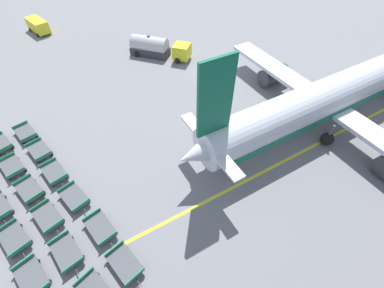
% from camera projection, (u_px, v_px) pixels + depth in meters
% --- Properties ---
extents(ground_plane, '(500.00, 500.00, 0.00)m').
position_uv_depth(ground_plane, '(217.00, 70.00, 37.71)').
color(ground_plane, gray).
extents(airplane, '(30.77, 38.56, 12.17)m').
position_uv_depth(airplane, '(334.00, 95.00, 27.90)').
color(airplane, silver).
rests_on(airplane, ground_plane).
extents(fuel_tanker_primary, '(8.78, 7.93, 3.10)m').
position_uv_depth(fuel_tanker_primary, '(156.00, 48.00, 39.61)').
color(fuel_tanker_primary, yellow).
rests_on(fuel_tanker_primary, ground_plane).
extents(service_van, '(5.34, 3.32, 2.17)m').
position_uv_depth(service_van, '(38.00, 25.00, 45.46)').
color(service_van, yellow).
rests_on(service_van, ground_plane).
extents(baggage_dolly_row_near_col_d, '(3.60, 2.32, 0.92)m').
position_uv_depth(baggage_dolly_row_near_col_d, '(14.00, 239.00, 20.13)').
color(baggage_dolly_row_near_col_d, '#515459').
rests_on(baggage_dolly_row_near_col_d, ground_plane).
extents(baggage_dolly_row_near_col_e, '(3.60, 2.24, 0.92)m').
position_uv_depth(baggage_dolly_row_near_col_e, '(32.00, 278.00, 18.21)').
color(baggage_dolly_row_near_col_e, '#515459').
rests_on(baggage_dolly_row_near_col_e, ground_plane).
extents(baggage_dolly_row_mid_a_col_a, '(3.60, 2.36, 0.92)m').
position_uv_depth(baggage_dolly_row_mid_a_col_a, '(0.00, 144.00, 26.98)').
color(baggage_dolly_row_mid_a_col_a, '#515459').
rests_on(baggage_dolly_row_mid_a_col_a, ground_plane).
extents(baggage_dolly_row_mid_a_col_b, '(3.60, 2.25, 0.92)m').
position_uv_depth(baggage_dolly_row_mid_a_col_b, '(12.00, 167.00, 24.95)').
color(baggage_dolly_row_mid_a_col_b, '#515459').
rests_on(baggage_dolly_row_mid_a_col_b, ground_plane).
extents(baggage_dolly_row_mid_a_col_c, '(3.60, 2.35, 0.92)m').
position_uv_depth(baggage_dolly_row_mid_a_col_c, '(29.00, 190.00, 23.16)').
color(baggage_dolly_row_mid_a_col_c, '#515459').
rests_on(baggage_dolly_row_mid_a_col_c, ground_plane).
extents(baggage_dolly_row_mid_a_col_d, '(3.60, 2.27, 0.92)m').
position_uv_depth(baggage_dolly_row_mid_a_col_d, '(48.00, 217.00, 21.37)').
color(baggage_dolly_row_mid_a_col_d, '#515459').
rests_on(baggage_dolly_row_mid_a_col_d, ground_plane).
extents(baggage_dolly_row_mid_a_col_e, '(3.60, 2.11, 0.92)m').
position_uv_depth(baggage_dolly_row_mid_a_col_e, '(66.00, 252.00, 19.41)').
color(baggage_dolly_row_mid_a_col_e, '#515459').
rests_on(baggage_dolly_row_mid_a_col_e, ground_plane).
extents(baggage_dolly_row_mid_b_col_a, '(3.60, 2.22, 0.92)m').
position_uv_depth(baggage_dolly_row_mid_b_col_a, '(26.00, 133.00, 28.12)').
color(baggage_dolly_row_mid_b_col_a, '#515459').
rests_on(baggage_dolly_row_mid_b_col_a, ground_plane).
extents(baggage_dolly_row_mid_b_col_b, '(3.60, 2.23, 0.92)m').
position_uv_depth(baggage_dolly_row_mid_b_col_b, '(39.00, 151.00, 26.36)').
color(baggage_dolly_row_mid_b_col_b, '#515459').
rests_on(baggage_dolly_row_mid_b_col_b, ground_plane).
extents(baggage_dolly_row_mid_b_col_c, '(3.60, 2.17, 0.92)m').
position_uv_depth(baggage_dolly_row_mid_b_col_c, '(54.00, 172.00, 24.48)').
color(baggage_dolly_row_mid_b_col_c, '#515459').
rests_on(baggage_dolly_row_mid_b_col_c, ground_plane).
extents(baggage_dolly_row_mid_b_col_d, '(3.60, 2.29, 0.92)m').
position_uv_depth(baggage_dolly_row_mid_b_col_d, '(74.00, 197.00, 22.64)').
color(baggage_dolly_row_mid_b_col_d, '#515459').
rests_on(baggage_dolly_row_mid_b_col_d, ground_plane).
extents(baggage_dolly_row_mid_b_col_e, '(3.60, 2.13, 0.92)m').
position_uv_depth(baggage_dolly_row_mid_b_col_e, '(100.00, 228.00, 20.73)').
color(baggage_dolly_row_mid_b_col_e, '#515459').
rests_on(baggage_dolly_row_mid_b_col_e, ground_plane).
extents(baggage_dolly_row_mid_b_col_f, '(3.60, 2.19, 0.92)m').
position_uv_depth(baggage_dolly_row_mid_b_col_f, '(125.00, 263.00, 18.86)').
color(baggage_dolly_row_mid_b_col_f, '#515459').
rests_on(baggage_dolly_row_mid_b_col_f, ground_plane).
extents(stand_guidance_stripe, '(1.66, 35.12, 0.01)m').
position_uv_depth(stand_guidance_stripe, '(288.00, 159.00, 26.21)').
color(stand_guidance_stripe, yellow).
rests_on(stand_guidance_stripe, ground_plane).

